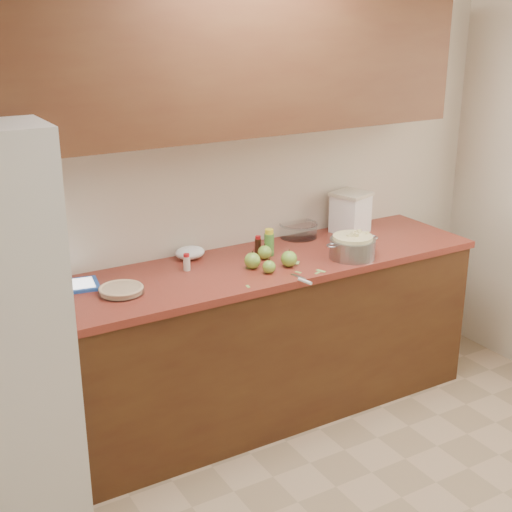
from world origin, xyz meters
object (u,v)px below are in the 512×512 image
flour_canister (350,212)px  tablet (73,286)px  pie (121,290)px  colander (352,247)px

flour_canister → tablet: size_ratio=0.93×
pie → flour_canister: flour_canister is taller
colander → flour_canister: 0.48m
pie → flour_canister: size_ratio=0.87×
pie → colander: 1.29m
colander → pie: bearing=173.1°
colander → flour_canister: bearing=53.9°
pie → tablet: (-0.18, 0.20, -0.01)m
tablet → pie: bearing=-38.0°
colander → tablet: (-1.46, 0.35, -0.05)m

